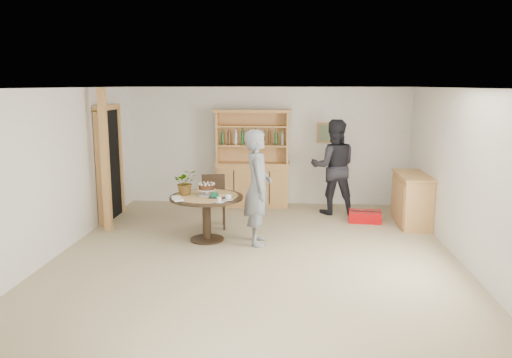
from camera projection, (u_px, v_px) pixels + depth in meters
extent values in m
plane|color=tan|center=(255.00, 257.00, 7.49)|extent=(7.00, 7.00, 0.00)
cube|color=white|center=(268.00, 146.00, 10.68)|extent=(6.00, 0.04, 2.50)
cube|color=white|center=(222.00, 256.00, 3.82)|extent=(6.00, 0.04, 2.50)
cube|color=white|center=(56.00, 173.00, 7.47)|extent=(0.04, 7.00, 2.50)
cube|color=white|center=(467.00, 178.00, 7.04)|extent=(0.04, 7.00, 2.50)
cube|color=white|center=(255.00, 88.00, 7.02)|extent=(6.00, 7.00, 0.04)
cube|color=tan|center=(329.00, 133.00, 10.50)|extent=(0.52, 0.03, 0.42)
cube|color=#59724C|center=(329.00, 133.00, 10.48)|extent=(0.44, 0.02, 0.34)
cube|color=black|center=(109.00, 165.00, 9.46)|extent=(0.10, 0.90, 2.10)
cube|color=tan|center=(100.00, 169.00, 8.97)|extent=(0.12, 0.10, 2.10)
cube|color=tan|center=(119.00, 161.00, 9.95)|extent=(0.12, 0.10, 2.10)
cube|color=tan|center=(107.00, 107.00, 9.26)|extent=(0.12, 1.10, 0.10)
cube|color=tan|center=(105.00, 161.00, 8.62)|extent=(0.12, 0.12, 2.50)
cube|color=tan|center=(253.00, 185.00, 10.60)|extent=(1.50, 0.50, 0.90)
cube|color=tan|center=(253.00, 163.00, 10.51)|extent=(1.56, 0.54, 0.04)
cube|color=tan|center=(253.00, 137.00, 10.51)|extent=(1.50, 0.04, 1.06)
cube|color=tan|center=(218.00, 137.00, 10.41)|extent=(0.04, 0.34, 1.06)
cube|color=tan|center=(288.00, 138.00, 10.31)|extent=(0.04, 0.34, 1.06)
cube|color=tan|center=(252.00, 145.00, 10.39)|extent=(1.44, 0.32, 0.03)
cube|color=tan|center=(252.00, 126.00, 10.32)|extent=(1.44, 0.32, 0.03)
cube|color=tan|center=(252.00, 111.00, 10.26)|extent=(1.62, 0.40, 0.06)
cylinder|color=#194C1E|center=(226.00, 138.00, 10.40)|extent=(0.07, 0.07, 0.28)
cylinder|color=#4C2D14|center=(233.00, 138.00, 10.39)|extent=(0.07, 0.07, 0.28)
cylinder|color=#B2BFB2|center=(241.00, 138.00, 10.38)|extent=(0.07, 0.07, 0.28)
cylinder|color=#194C1E|center=(249.00, 138.00, 10.37)|extent=(0.07, 0.07, 0.28)
cylinder|color=#4C2D14|center=(256.00, 138.00, 10.36)|extent=(0.07, 0.07, 0.28)
cylinder|color=#B2BFB2|center=(264.00, 138.00, 10.34)|extent=(0.07, 0.07, 0.28)
cylinder|color=#194C1E|center=(272.00, 138.00, 10.33)|extent=(0.07, 0.07, 0.28)
cylinder|color=#4C2D14|center=(279.00, 138.00, 10.32)|extent=(0.07, 0.07, 0.28)
cube|color=tan|center=(412.00, 200.00, 9.17)|extent=(0.50, 1.20, 0.90)
cube|color=tan|center=(413.00, 175.00, 9.08)|extent=(0.54, 1.26, 0.04)
cylinder|color=black|center=(206.00, 197.00, 8.16)|extent=(1.20, 1.20, 0.04)
cylinder|color=black|center=(207.00, 219.00, 8.23)|extent=(0.14, 0.14, 0.70)
cylinder|color=black|center=(207.00, 239.00, 8.29)|extent=(0.56, 0.56, 0.03)
cylinder|color=tan|center=(206.00, 196.00, 8.16)|extent=(1.04, 1.04, 0.01)
cube|color=black|center=(214.00, 203.00, 8.95)|extent=(0.48, 0.48, 0.04)
cube|color=black|center=(213.00, 188.00, 9.09)|extent=(0.42, 0.10, 0.46)
cube|color=black|center=(213.00, 176.00, 9.05)|extent=(0.42, 0.11, 0.05)
cube|color=black|center=(204.00, 219.00, 8.80)|extent=(0.04, 0.04, 0.44)
cube|color=black|center=(224.00, 218.00, 8.83)|extent=(0.03, 0.04, 0.44)
cube|color=black|center=(204.00, 213.00, 9.15)|extent=(0.04, 0.04, 0.44)
cube|color=black|center=(224.00, 213.00, 9.18)|extent=(0.03, 0.04, 0.44)
cylinder|color=white|center=(207.00, 195.00, 8.20)|extent=(0.28, 0.28, 0.01)
cylinder|color=white|center=(207.00, 192.00, 8.20)|extent=(0.05, 0.05, 0.08)
cylinder|color=white|center=(207.00, 190.00, 8.19)|extent=(0.30, 0.30, 0.01)
cylinder|color=#4A2515|center=(207.00, 187.00, 8.18)|extent=(0.26, 0.26, 0.09)
cylinder|color=white|center=(207.00, 184.00, 8.17)|extent=(0.08, 0.08, 0.01)
sphere|color=white|center=(214.00, 184.00, 8.16)|extent=(0.04, 0.04, 0.04)
sphere|color=white|center=(213.00, 183.00, 8.22)|extent=(0.04, 0.04, 0.04)
sphere|color=white|center=(211.00, 183.00, 8.27)|extent=(0.04, 0.04, 0.04)
sphere|color=white|center=(208.00, 182.00, 8.29)|extent=(0.04, 0.04, 0.04)
sphere|color=white|center=(204.00, 183.00, 8.28)|extent=(0.04, 0.04, 0.04)
sphere|color=white|center=(201.00, 183.00, 8.24)|extent=(0.04, 0.04, 0.04)
sphere|color=white|center=(199.00, 184.00, 8.18)|extent=(0.04, 0.04, 0.04)
sphere|color=white|center=(200.00, 185.00, 8.12)|extent=(0.04, 0.04, 0.04)
sphere|color=white|center=(202.00, 185.00, 8.07)|extent=(0.04, 0.04, 0.04)
sphere|color=white|center=(205.00, 185.00, 8.05)|extent=(0.04, 0.04, 0.04)
sphere|color=white|center=(209.00, 185.00, 8.06)|extent=(0.04, 0.04, 0.04)
sphere|color=white|center=(212.00, 185.00, 8.10)|extent=(0.04, 0.04, 0.04)
imported|color=#3F7233|center=(186.00, 182.00, 8.19)|extent=(0.47, 0.44, 0.42)
cube|color=black|center=(219.00, 197.00, 8.02)|extent=(0.30, 0.20, 0.01)
cube|color=#0D7748|center=(215.00, 195.00, 8.02)|extent=(0.10, 0.10, 0.06)
cube|color=#0D7748|center=(215.00, 193.00, 8.01)|extent=(0.11, 0.02, 0.01)
cylinder|color=white|center=(228.00, 200.00, 7.85)|extent=(0.15, 0.15, 0.01)
imported|color=white|center=(228.00, 197.00, 7.84)|extent=(0.10, 0.10, 0.08)
cylinder|color=white|center=(219.00, 202.00, 7.69)|extent=(0.15, 0.15, 0.01)
imported|color=white|center=(219.00, 199.00, 7.69)|extent=(0.08, 0.08, 0.07)
cube|color=white|center=(176.00, 197.00, 7.99)|extent=(0.14, 0.08, 0.03)
cube|color=white|center=(177.00, 199.00, 7.87)|extent=(0.16, 0.11, 0.03)
cube|color=white|center=(179.00, 200.00, 7.77)|extent=(0.16, 0.14, 0.03)
imported|color=slate|center=(258.00, 187.00, 7.97)|extent=(0.52, 0.72, 1.86)
imported|color=black|center=(334.00, 167.00, 9.88)|extent=(0.94, 0.75, 1.88)
cube|color=red|center=(365.00, 217.00, 9.40)|extent=(0.64, 0.46, 0.20)
cube|color=black|center=(365.00, 211.00, 9.38)|extent=(0.56, 0.10, 0.01)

